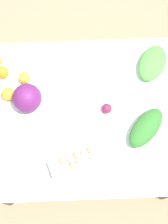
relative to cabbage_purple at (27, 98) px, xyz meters
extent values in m
plane|color=#937A5B|center=(0.32, -0.08, -0.83)|extent=(8.00, 8.00, 0.00)
cube|color=silver|center=(0.32, -0.08, -0.10)|extent=(1.29, 0.99, 0.03)
cylinder|color=brown|center=(-0.26, 0.36, -0.47)|extent=(0.06, 0.06, 0.72)
cylinder|color=brown|center=(0.91, 0.36, -0.47)|extent=(0.06, 0.06, 0.72)
sphere|color=#601E5B|center=(0.00, 0.00, 0.00)|extent=(0.17, 0.17, 0.17)
cube|color=#B7B7B2|center=(0.26, -0.37, -0.05)|extent=(0.30, 0.19, 0.06)
sphere|color=tan|center=(0.35, -0.31, -0.01)|extent=(0.04, 0.04, 0.04)
sphere|color=white|center=(0.31, -0.33, -0.01)|extent=(0.04, 0.04, 0.04)
sphere|color=tan|center=(0.28, -0.34, -0.01)|extent=(0.04, 0.04, 0.04)
sphere|color=white|center=(0.24, -0.35, -0.01)|extent=(0.04, 0.04, 0.04)
sphere|color=tan|center=(0.20, -0.37, -0.01)|extent=(0.04, 0.04, 0.04)
sphere|color=white|center=(0.16, -0.38, -0.01)|extent=(0.04, 0.04, 0.04)
sphere|color=white|center=(0.37, -0.36, -0.01)|extent=(0.04, 0.04, 0.04)
sphere|color=white|center=(0.33, -0.37, -0.01)|extent=(0.04, 0.04, 0.04)
sphere|color=white|center=(0.29, -0.38, -0.01)|extent=(0.04, 0.04, 0.04)
sphere|color=tan|center=(0.25, -0.40, -0.01)|extent=(0.04, 0.04, 0.04)
sphere|color=white|center=(0.21, -0.41, -0.01)|extent=(0.04, 0.04, 0.04)
sphere|color=white|center=(0.17, -0.42, -0.01)|extent=(0.04, 0.04, 0.04)
ellipsoid|color=#2D6B28|center=(0.67, -0.19, -0.04)|extent=(0.28, 0.30, 0.09)
ellipsoid|color=#4C933D|center=(0.76, 0.22, -0.05)|extent=(0.26, 0.30, 0.07)
sphere|color=maroon|center=(0.46, -0.06, -0.05)|extent=(0.06, 0.06, 0.06)
sphere|color=orange|center=(-0.12, 0.05, -0.04)|extent=(0.08, 0.08, 0.08)
sphere|color=orange|center=(-0.16, 0.19, -0.05)|extent=(0.07, 0.07, 0.07)
sphere|color=#F9A833|center=(-0.03, 0.15, -0.05)|extent=(0.07, 0.07, 0.07)
camera|label=1|loc=(0.30, -0.69, 1.66)|focal=50.00mm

